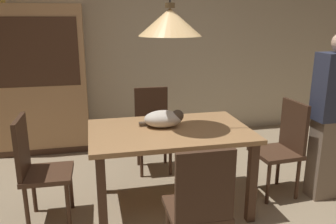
# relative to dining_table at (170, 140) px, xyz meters

# --- Properties ---
(back_wall) EXTENTS (6.40, 0.10, 2.90)m
(back_wall) POSITION_rel_dining_table_xyz_m (0.05, 2.08, 0.80)
(back_wall) COLOR beige
(back_wall) RESTS_ON ground
(dining_table) EXTENTS (1.40, 0.90, 0.75)m
(dining_table) POSITION_rel_dining_table_xyz_m (0.00, 0.00, 0.00)
(dining_table) COLOR #A87A4C
(dining_table) RESTS_ON ground
(chair_left_side) EXTENTS (0.41, 0.41, 0.93)m
(chair_left_side) POSITION_rel_dining_table_xyz_m (-1.13, 0.00, -0.14)
(chair_left_side) COLOR #472D1E
(chair_left_side) RESTS_ON ground
(chair_right_side) EXTENTS (0.43, 0.43, 0.93)m
(chair_right_side) POSITION_rel_dining_table_xyz_m (1.13, 0.01, -0.14)
(chair_right_side) COLOR #472D1E
(chair_right_side) RESTS_ON ground
(chair_near_front) EXTENTS (0.40, 0.40, 0.93)m
(chair_near_front) POSITION_rel_dining_table_xyz_m (-0.00, -0.88, -0.14)
(chair_near_front) COLOR #472D1E
(chair_near_front) RESTS_ON ground
(chair_far_back) EXTENTS (0.41, 0.41, 0.93)m
(chair_far_back) POSITION_rel_dining_table_xyz_m (0.00, 0.88, -0.14)
(chair_far_back) COLOR #472D1E
(chair_far_back) RESTS_ON ground
(cat_sleeping) EXTENTS (0.39, 0.25, 0.16)m
(cat_sleeping) POSITION_rel_dining_table_xyz_m (-0.03, 0.07, 0.18)
(cat_sleeping) COLOR beige
(cat_sleeping) RESTS_ON dining_table
(pendant_lamp) EXTENTS (0.52, 0.52, 1.30)m
(pendant_lamp) POSITION_rel_dining_table_xyz_m (-0.00, 0.00, 1.01)
(pendant_lamp) COLOR #E5B775
(hutch_bookcase) EXTENTS (1.12, 0.45, 1.85)m
(hutch_bookcase) POSITION_rel_dining_table_xyz_m (-1.26, 1.75, 0.24)
(hutch_bookcase) COLOR tan
(hutch_bookcase) RESTS_ON ground
(person_standing) EXTENTS (0.36, 0.22, 1.57)m
(person_standing) POSITION_rel_dining_table_xyz_m (1.51, -0.15, 0.14)
(person_standing) COLOR #84705B
(person_standing) RESTS_ON ground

